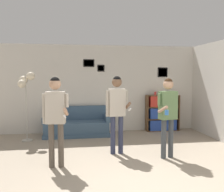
{
  "coord_description": "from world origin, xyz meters",
  "views": [
    {
      "loc": [
        -1.06,
        -3.41,
        1.77
      ],
      "look_at": [
        -0.22,
        2.16,
        1.3
      ],
      "focal_mm": 40.0,
      "sensor_mm": 36.0,
      "label": 1
    }
  ],
  "objects_px": {
    "couch": "(77,126)",
    "drinking_cup": "(155,93)",
    "floor_lamp": "(26,85)",
    "person_player_foreground_left": "(56,112)",
    "bookshelf": "(162,113)",
    "person_watcher_holding_cup": "(168,109)",
    "person_player_foreground_center": "(117,106)"
  },
  "relations": [
    {
      "from": "person_watcher_holding_cup",
      "to": "person_player_foreground_left",
      "type": "bearing_deg",
      "value": -175.01
    },
    {
      "from": "drinking_cup",
      "to": "person_player_foreground_left",
      "type": "bearing_deg",
      "value": -136.34
    },
    {
      "from": "floor_lamp",
      "to": "drinking_cup",
      "type": "xyz_separation_m",
      "value": [
        3.81,
        0.66,
        -0.31
      ]
    },
    {
      "from": "bookshelf",
      "to": "person_watcher_holding_cup",
      "type": "distance_m",
      "value": 2.72
    },
    {
      "from": "bookshelf",
      "to": "drinking_cup",
      "type": "xyz_separation_m",
      "value": [
        -0.24,
        0.0,
        0.63
      ]
    },
    {
      "from": "couch",
      "to": "person_player_foreground_left",
      "type": "relative_size",
      "value": 1.09
    },
    {
      "from": "bookshelf",
      "to": "person_watcher_holding_cup",
      "type": "relative_size",
      "value": 0.67
    },
    {
      "from": "floor_lamp",
      "to": "person_watcher_holding_cup",
      "type": "height_order",
      "value": "floor_lamp"
    },
    {
      "from": "person_watcher_holding_cup",
      "to": "person_player_foreground_center",
      "type": "bearing_deg",
      "value": 156.53
    },
    {
      "from": "person_player_foreground_left",
      "to": "person_player_foreground_center",
      "type": "xyz_separation_m",
      "value": [
        1.29,
        0.65,
        0.01
      ]
    },
    {
      "from": "person_player_foreground_left",
      "to": "person_watcher_holding_cup",
      "type": "xyz_separation_m",
      "value": [
        2.32,
        0.2,
        -0.02
      ]
    },
    {
      "from": "person_watcher_holding_cup",
      "to": "drinking_cup",
      "type": "relative_size",
      "value": 16.19
    },
    {
      "from": "bookshelf",
      "to": "person_watcher_holding_cup",
      "type": "height_order",
      "value": "person_watcher_holding_cup"
    },
    {
      "from": "person_player_foreground_center",
      "to": "drinking_cup",
      "type": "relative_size",
      "value": 16.59
    },
    {
      "from": "floor_lamp",
      "to": "drinking_cup",
      "type": "height_order",
      "value": "floor_lamp"
    },
    {
      "from": "person_watcher_holding_cup",
      "to": "drinking_cup",
      "type": "height_order",
      "value": "person_watcher_holding_cup"
    },
    {
      "from": "couch",
      "to": "person_player_foreground_left",
      "type": "xyz_separation_m",
      "value": [
        -0.41,
        -2.55,
        0.8
      ]
    },
    {
      "from": "person_player_foreground_center",
      "to": "person_watcher_holding_cup",
      "type": "xyz_separation_m",
      "value": [
        1.02,
        -0.44,
        -0.03
      ]
    },
    {
      "from": "couch",
      "to": "bookshelf",
      "type": "relative_size",
      "value": 1.66
    },
    {
      "from": "bookshelf",
      "to": "person_player_foreground_left",
      "type": "distance_m",
      "value": 4.19
    },
    {
      "from": "floor_lamp",
      "to": "person_watcher_holding_cup",
      "type": "distance_m",
      "value": 3.78
    },
    {
      "from": "person_watcher_holding_cup",
      "to": "floor_lamp",
      "type": "bearing_deg",
      "value": 149.82
    },
    {
      "from": "couch",
      "to": "person_watcher_holding_cup",
      "type": "distance_m",
      "value": 3.12
    },
    {
      "from": "floor_lamp",
      "to": "drinking_cup",
      "type": "bearing_deg",
      "value": 9.9
    },
    {
      "from": "bookshelf",
      "to": "floor_lamp",
      "type": "distance_m",
      "value": 4.21
    },
    {
      "from": "floor_lamp",
      "to": "person_player_foreground_left",
      "type": "distance_m",
      "value": 2.32
    },
    {
      "from": "bookshelf",
      "to": "person_player_foreground_left",
      "type": "relative_size",
      "value": 0.66
    },
    {
      "from": "couch",
      "to": "floor_lamp",
      "type": "xyz_separation_m",
      "value": [
        -1.34,
        -0.46,
        1.23
      ]
    },
    {
      "from": "couch",
      "to": "drinking_cup",
      "type": "xyz_separation_m",
      "value": [
        2.47,
        0.2,
        0.92
      ]
    },
    {
      "from": "couch",
      "to": "bookshelf",
      "type": "distance_m",
      "value": 2.74
    },
    {
      "from": "bookshelf",
      "to": "person_player_foreground_left",
      "type": "bearing_deg",
      "value": -138.66
    },
    {
      "from": "bookshelf",
      "to": "person_player_foreground_center",
      "type": "height_order",
      "value": "person_player_foreground_center"
    }
  ]
}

